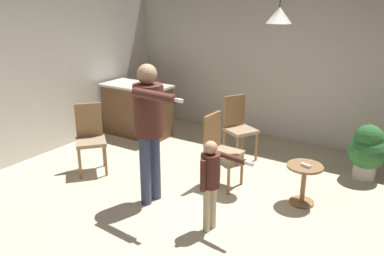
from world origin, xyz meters
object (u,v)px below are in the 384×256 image
at_px(side_table_by_couch, 304,180).
at_px(potted_plant_corner, 367,150).
at_px(dining_chair_near_wall, 238,125).
at_px(kitchen_counter, 137,110).
at_px(dining_chair_centre_back, 220,148).
at_px(dining_chair_by_counter, 90,136).
at_px(spare_remote_on_table, 306,166).
at_px(person_adult, 149,120).
at_px(person_child, 211,176).

relative_size(side_table_by_couch, potted_plant_corner, 0.65).
height_order(dining_chair_near_wall, potted_plant_corner, dining_chair_near_wall).
bearing_deg(kitchen_counter, side_table_by_couch, -15.04).
bearing_deg(dining_chair_near_wall, dining_chair_centre_back, 41.12).
bearing_deg(dining_chair_by_counter, spare_remote_on_table, 143.52).
xyz_separation_m(person_adult, dining_chair_near_wall, (0.27, 1.88, -0.54)).
height_order(person_child, dining_chair_centre_back, person_child).
bearing_deg(kitchen_counter, spare_remote_on_table, -15.65).
xyz_separation_m(person_child, spare_remote_on_table, (0.70, 1.08, -0.12)).
xyz_separation_m(side_table_by_couch, dining_chair_by_counter, (-2.95, -0.69, 0.22)).
bearing_deg(person_adult, kitchen_counter, -131.28).
relative_size(dining_chair_near_wall, potted_plant_corner, 1.25).
distance_m(person_adult, dining_chair_near_wall, 1.97).
bearing_deg(kitchen_counter, potted_plant_corner, 3.67).
xyz_separation_m(kitchen_counter, potted_plant_corner, (3.94, 0.25, -0.04)).
height_order(side_table_by_couch, person_child, person_child).
bearing_deg(kitchen_counter, person_child, -36.72).
bearing_deg(kitchen_counter, dining_chair_near_wall, -0.01).
height_order(person_adult, person_child, person_adult).
bearing_deg(dining_chair_by_counter, dining_chair_centre_back, 149.37).
height_order(side_table_by_couch, dining_chair_by_counter, dining_chair_by_counter).
bearing_deg(side_table_by_couch, potted_plant_corner, 66.22).
relative_size(person_adult, person_child, 1.66).
distance_m(kitchen_counter, potted_plant_corner, 3.94).
bearing_deg(person_child, person_adult, -91.08).
distance_m(kitchen_counter, dining_chair_by_counter, 1.68).
bearing_deg(dining_chair_centre_back, kitchen_counter, -111.38).
relative_size(kitchen_counter, side_table_by_couch, 2.42).
relative_size(person_adult, dining_chair_near_wall, 1.75).
distance_m(person_adult, dining_chair_centre_back, 1.13).
xyz_separation_m(kitchen_counter, dining_chair_by_counter, (0.47, -1.61, 0.07)).
xyz_separation_m(person_child, dining_chair_centre_back, (-0.46, 1.03, -0.11)).
bearing_deg(spare_remote_on_table, side_table_by_couch, 115.53).
xyz_separation_m(person_adult, spare_remote_on_table, (1.65, 0.91, -0.55)).
relative_size(person_adult, spare_remote_on_table, 13.43).
distance_m(person_child, dining_chair_centre_back, 1.14).
bearing_deg(person_adult, dining_chair_centre_back, 155.44).
distance_m(kitchen_counter, person_adult, 2.67).
height_order(kitchen_counter, dining_chair_near_wall, dining_chair_near_wall).
bearing_deg(dining_chair_near_wall, side_table_by_couch, 84.64).
relative_size(kitchen_counter, dining_chair_near_wall, 1.26).
bearing_deg(dining_chair_by_counter, dining_chair_near_wall, 176.53).
xyz_separation_m(dining_chair_near_wall, dining_chair_centre_back, (0.22, -1.01, 0.00)).
xyz_separation_m(kitchen_counter, person_adult, (1.80, -1.88, 0.61)).
bearing_deg(dining_chair_centre_back, person_adult, -26.97).
xyz_separation_m(person_adult, person_child, (0.95, -0.17, -0.43)).
bearing_deg(person_adult, potted_plant_corner, 139.87).
relative_size(person_adult, potted_plant_corner, 2.17).
bearing_deg(kitchen_counter, dining_chair_by_counter, -73.82).
bearing_deg(person_adult, spare_remote_on_table, 124.05).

